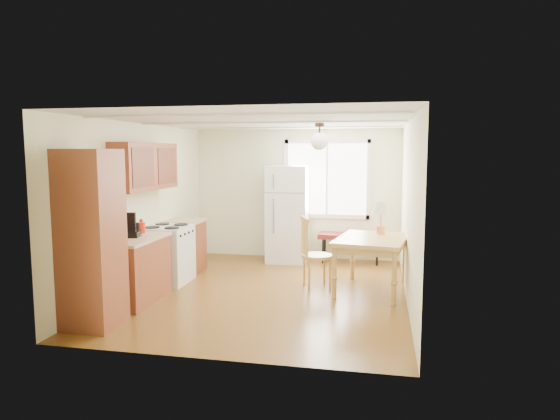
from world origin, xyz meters
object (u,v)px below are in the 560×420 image
(refrigerator, at_px, (288,214))
(chair, at_px, (311,248))
(bench, at_px, (350,237))
(dining_table, at_px, (372,245))

(refrigerator, bearing_deg, chair, -71.42)
(refrigerator, xyz_separation_m, chair, (0.69, -1.78, -0.28))
(refrigerator, distance_m, bench, 1.26)
(refrigerator, bearing_deg, dining_table, -50.77)
(chair, bearing_deg, dining_table, -22.46)
(refrigerator, relative_size, dining_table, 1.26)
(bench, xyz_separation_m, dining_table, (0.42, -1.89, 0.22))
(refrigerator, height_order, dining_table, refrigerator)
(refrigerator, xyz_separation_m, dining_table, (1.60, -1.79, -0.20))
(dining_table, height_order, chair, chair)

